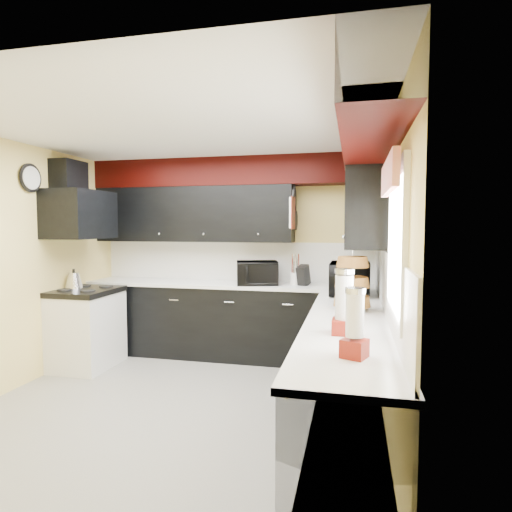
{
  "coord_description": "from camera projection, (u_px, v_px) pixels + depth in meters",
  "views": [
    {
      "loc": [
        1.53,
        -3.61,
        1.65
      ],
      "look_at": [
        0.51,
        0.84,
        1.33
      ],
      "focal_mm": 30.0,
      "sensor_mm": 36.0,
      "label": 1
    }
  ],
  "objects": [
    {
      "name": "valance",
      "position": [
        389.0,
        176.0,
        2.57
      ],
      "size": [
        0.04,
        0.88,
        0.2
      ],
      "primitive_type": "cube",
      "color": "red",
      "rests_on": "wall_right"
    },
    {
      "name": "dispenser_b",
      "position": [
        355.0,
        327.0,
        2.3
      ],
      "size": [
        0.16,
        0.16,
        0.34
      ],
      "primitive_type": null,
      "rotation": [
        0.0,
        0.0,
        -0.39
      ],
      "color": "maroon",
      "rests_on": "counter_right"
    },
    {
      "name": "baskets",
      "position": [
        352.0,
        282.0,
        3.59
      ],
      "size": [
        0.27,
        0.27,
        0.5
      ],
      "primitive_type": null,
      "color": "brown",
      "rests_on": "upper_right"
    },
    {
      "name": "deco_plate",
      "position": [
        390.0,
        142.0,
        3.07
      ],
      "size": [
        0.03,
        0.24,
        0.24
      ],
      "primitive_type": null,
      "color": "white",
      "rests_on": "wall_right"
    },
    {
      "name": "cut_board",
      "position": [
        292.0,
        213.0,
        4.92
      ],
      "size": [
        0.03,
        0.26,
        0.35
      ],
      "primitive_type": "cube",
      "color": "white",
      "rests_on": "upper_back"
    },
    {
      "name": "counter_back",
      "position": [
        228.0,
        284.0,
        5.36
      ],
      "size": [
        3.62,
        0.64,
        0.04
      ],
      "primitive_type": "cube",
      "color": "white",
      "rests_on": "cab_back"
    },
    {
      "name": "dispenser_a",
      "position": [
        344.0,
        303.0,
        2.8
      ],
      "size": [
        0.15,
        0.15,
        0.41
      ],
      "primitive_type": null,
      "rotation": [
        0.0,
        0.0,
        -0.02
      ],
      "color": "#6E0002",
      "rests_on": "counter_right"
    },
    {
      "name": "kettle",
      "position": [
        74.0,
        280.0,
        5.03
      ],
      "size": [
        0.27,
        0.27,
        0.18
      ],
      "primitive_type": null,
      "rotation": [
        0.0,
        0.0,
        0.41
      ],
      "color": "silver",
      "rests_on": "cooktop"
    },
    {
      "name": "soffit_back",
      "position": [
        230.0,
        172.0,
        5.38
      ],
      "size": [
        3.6,
        0.36,
        0.35
      ],
      "primitive_type": "cube",
      "color": "black",
      "rests_on": "wall_back"
    },
    {
      "name": "utensil_crock",
      "position": [
        295.0,
        279.0,
        5.18
      ],
      "size": [
        0.15,
        0.15,
        0.15
      ],
      "primitive_type": "cylinder",
      "rotation": [
        0.0,
        0.0,
        -0.1
      ],
      "color": "silver",
      "rests_on": "counter_back"
    },
    {
      "name": "splash_back",
      "position": [
        234.0,
        261.0,
        5.62
      ],
      "size": [
        3.6,
        0.02,
        0.5
      ],
      "primitive_type": "cube",
      "color": "white",
      "rests_on": "counter_back"
    },
    {
      "name": "clock",
      "position": [
        30.0,
        178.0,
        4.45
      ],
      "size": [
        0.03,
        0.3,
        0.3
      ],
      "primitive_type": null,
      "color": "black",
      "rests_on": "wall_left"
    },
    {
      "name": "counter_right",
      "position": [
        349.0,
        321.0,
        3.27
      ],
      "size": [
        0.64,
        3.02,
        0.04
      ],
      "primitive_type": "cube",
      "color": "white",
      "rests_on": "cab_right"
    },
    {
      "name": "pan_mid",
      "position": [
        293.0,
        218.0,
        5.04
      ],
      "size": [
        0.03,
        0.28,
        0.46
      ],
      "primitive_type": null,
      "color": "black",
      "rests_on": "upper_back"
    },
    {
      "name": "splash_right",
      "position": [
        386.0,
        282.0,
        3.48
      ],
      "size": [
        0.02,
        3.6,
        0.5
      ],
      "primitive_type": "cube",
      "color": "white",
      "rests_on": "counter_right"
    },
    {
      "name": "ground",
      "position": [
        182.0,
        404.0,
        3.96
      ],
      "size": [
        3.6,
        3.6,
        0.0
      ],
      "primitive_type": "plane",
      "color": "gray",
      "rests_on": "ground"
    },
    {
      "name": "stove",
      "position": [
        87.0,
        330.0,
        5.0
      ],
      "size": [
        0.6,
        0.75,
        0.86
      ],
      "primitive_type": "cube",
      "color": "white",
      "rests_on": "ground"
    },
    {
      "name": "ceiling",
      "position": [
        179.0,
        130.0,
        3.79
      ],
      "size": [
        3.6,
        3.6,
        0.06
      ],
      "primitive_type": "cube",
      "color": "white",
      "rests_on": "wall_back"
    },
    {
      "name": "upper_right",
      "position": [
        364.0,
        211.0,
        4.35
      ],
      "size": [
        0.35,
        1.8,
        0.7
      ],
      "primitive_type": "cube",
      "color": "black",
      "rests_on": "wall_right"
    },
    {
      "name": "wall_left",
      "position": [
        13.0,
        266.0,
        4.28
      ],
      "size": [
        0.06,
        3.6,
        2.5
      ],
      "primitive_type": "cube",
      "color": "#E0C666",
      "rests_on": "ground"
    },
    {
      "name": "wall_back",
      "position": [
        235.0,
        256.0,
        5.63
      ],
      "size": [
        3.6,
        0.06,
        2.5
      ],
      "primitive_type": "cube",
      "color": "#E0C666",
      "rests_on": "ground"
    },
    {
      "name": "cab_back",
      "position": [
        228.0,
        321.0,
        5.39
      ],
      "size": [
        3.6,
        0.6,
        0.9
      ],
      "primitive_type": "cube",
      "color": "black",
      "rests_on": "ground"
    },
    {
      "name": "knife_block",
      "position": [
        303.0,
        276.0,
        5.1
      ],
      "size": [
        0.15,
        0.18,
        0.24
      ],
      "primitive_type": "cube",
      "rotation": [
        0.0,
        0.0,
        -0.32
      ],
      "color": "black",
      "rests_on": "counter_back"
    },
    {
      "name": "pan_top",
      "position": [
        294.0,
        197.0,
        5.15
      ],
      "size": [
        0.03,
        0.22,
        0.4
      ],
      "primitive_type": null,
      "color": "black",
      "rests_on": "upper_back"
    },
    {
      "name": "hood",
      "position": [
        80.0,
        215.0,
        4.91
      ],
      "size": [
        0.5,
        0.78,
        0.55
      ],
      "primitive_type": "cube",
      "color": "black",
      "rests_on": "wall_left"
    },
    {
      "name": "cab_right",
      "position": [
        348.0,
        381.0,
        3.31
      ],
      "size": [
        0.6,
        3.0,
        0.9
      ],
      "primitive_type": "cube",
      "color": "black",
      "rests_on": "ground"
    },
    {
      "name": "window",
      "position": [
        397.0,
        242.0,
        2.58
      ],
      "size": [
        0.03,
        0.86,
        0.96
      ],
      "primitive_type": null,
      "color": "white",
      "rests_on": "wall_right"
    },
    {
      "name": "microwave",
      "position": [
        350.0,
        278.0,
        4.45
      ],
      "size": [
        0.4,
        0.59,
        0.33
      ],
      "primitive_type": "imported",
      "rotation": [
        0.0,
        0.0,
        1.57
      ],
      "color": "black",
      "rests_on": "counter_right"
    },
    {
      "name": "upper_back",
      "position": [
        194.0,
        214.0,
        5.53
      ],
      "size": [
        2.6,
        0.35,
        0.7
      ],
      "primitive_type": "cube",
      "color": "black",
      "rests_on": "wall_back"
    },
    {
      "name": "soffit_right",
      "position": [
        368.0,
        138.0,
        3.27
      ],
      "size": [
        0.36,
        3.24,
        0.35
      ],
      "primitive_type": "cube",
      "color": "black",
      "rests_on": "wall_right"
    },
    {
      "name": "pan_low",
      "position": [
        296.0,
        220.0,
        5.29
      ],
      "size": [
        0.03,
        0.24,
        0.42
      ],
      "primitive_type": null,
      "color": "black",
      "rests_on": "upper_back"
    },
    {
      "name": "wall_right",
      "position": [
        388.0,
        275.0,
        3.48
      ],
      "size": [
        0.06,
        3.6,
        2.5
      ],
      "primitive_type": "cube",
      "color": "#E0C666",
      "rests_on": "ground"
    },
    {
      "name": "toaster_oven",
      "position": [
        257.0,
        273.0,
        5.19
      ],
      "size": [
        0.58,
        0.53,
        0.28
      ],
      "primitive_type": "imported",
      "rotation": [
        0.0,
        0.0,
        0.28
      ],
      "color": "black",
      "rests_on": "counter_back"
    },
    {
      "name": "cooktop",
      "position": [
        86.0,
        292.0,
        4.96
      ],
      "size": [
        0.62,
        0.77,
        0.06
      ],
      "primitive_type": "cube",
      "color": "black",
      "rests_on": "stove"
    },
    {
      "name": "hood_duct",
      "position": [
        69.0,
        178.0,
        4.91
      ],
      "size": [
        0.24,
        0.4,
        0.4
      ],
      "primitive_type": "cube",
      "color": "black",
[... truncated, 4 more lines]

